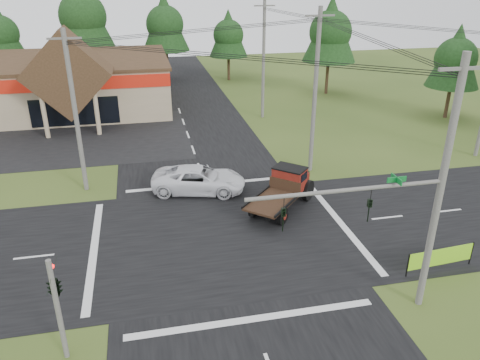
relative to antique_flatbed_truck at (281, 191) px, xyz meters
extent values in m
plane|color=#374D1B|center=(-4.06, -2.47, -1.22)|extent=(120.00, 120.00, 0.00)
cube|color=black|center=(-4.06, -2.47, -1.21)|extent=(12.00, 120.00, 0.02)
cube|color=black|center=(-4.06, -2.47, -1.20)|extent=(120.00, 12.00, 0.02)
cube|color=black|center=(-18.06, 16.53, -1.20)|extent=(28.00, 14.00, 0.02)
cube|color=tan|center=(-20.06, 27.53, 1.28)|extent=(30.00, 15.00, 5.00)
cube|color=#3A2817|center=(-20.06, 27.53, 3.83)|extent=(30.40, 15.40, 0.30)
cube|color=#AE1B0D|center=(-20.06, 19.98, 2.88)|extent=(30.00, 0.12, 1.20)
cube|color=#3A2817|center=(-14.06, 19.03, 4.08)|extent=(7.78, 4.00, 7.78)
cylinder|color=tan|center=(-16.26, 17.33, 0.78)|extent=(0.40, 0.40, 4.00)
cylinder|color=tan|center=(-11.86, 17.33, 0.78)|extent=(0.40, 0.40, 4.00)
cube|color=black|center=(-14.06, 20.01, 0.28)|extent=(8.00, 0.08, 2.60)
cylinder|color=#595651|center=(3.44, -9.97, 2.28)|extent=(0.24, 0.24, 7.00)
cylinder|color=#595651|center=(-0.56, -9.97, 4.78)|extent=(8.00, 0.16, 0.16)
imported|color=black|center=(0.44, -9.97, 3.78)|extent=(0.16, 0.20, 1.00)
imported|color=black|center=(-3.06, -9.97, 3.78)|extent=(0.16, 0.20, 1.00)
cube|color=#0C6626|center=(1.44, -9.97, 5.03)|extent=(0.80, 0.04, 0.22)
cylinder|color=#595651|center=(-11.56, -9.97, 0.98)|extent=(0.20, 0.20, 4.40)
imported|color=black|center=(-11.56, -9.77, 2.48)|extent=(0.53, 2.48, 1.00)
sphere|color=#FF0C0C|center=(-11.56, -9.62, 2.68)|extent=(0.18, 0.18, 0.18)
cylinder|color=#595651|center=(3.44, -9.97, 4.28)|extent=(0.30, 0.30, 11.00)
cube|color=#595651|center=(3.44, -9.97, 9.18)|extent=(2.00, 0.12, 0.12)
cylinder|color=#595651|center=(-12.06, 5.53, 4.03)|extent=(0.30, 0.30, 10.50)
cube|color=#595651|center=(-12.06, 5.53, 8.68)|extent=(2.00, 0.12, 0.12)
cylinder|color=#595651|center=(3.94, 5.53, 4.53)|extent=(0.30, 0.30, 11.50)
cube|color=#595651|center=(3.94, 5.53, 9.68)|extent=(2.00, 0.12, 0.12)
cylinder|color=#595651|center=(3.94, 19.53, 4.38)|extent=(0.30, 0.30, 11.20)
cube|color=#595651|center=(3.94, 19.53, 9.38)|extent=(2.00, 0.12, 0.12)
cylinder|color=#332316|center=(-24.06, 39.53, 0.53)|extent=(0.36, 0.36, 3.50)
cone|color=black|center=(-24.06, 39.53, 5.58)|extent=(5.60, 5.60, 6.60)
sphere|color=black|center=(-24.06, 39.53, 5.28)|extent=(4.40, 4.40, 4.40)
cylinder|color=#332316|center=(-14.06, 38.53, 1.06)|extent=(0.36, 0.36, 4.55)
cone|color=black|center=(-14.06, 38.53, 7.62)|extent=(7.28, 7.28, 8.58)
sphere|color=black|center=(-14.06, 38.53, 7.23)|extent=(5.72, 5.72, 5.72)
cylinder|color=#332316|center=(-4.06, 39.53, 0.71)|extent=(0.36, 0.36, 3.85)
cone|color=black|center=(-4.06, 39.53, 6.26)|extent=(6.16, 6.16, 7.26)
sphere|color=black|center=(-4.06, 39.53, 5.93)|extent=(4.84, 4.84, 4.84)
cylinder|color=#332316|center=(3.94, 37.53, 0.36)|extent=(0.36, 0.36, 3.15)
cone|color=black|center=(3.94, 37.53, 4.90)|extent=(5.04, 5.04, 5.94)
sphere|color=black|center=(3.94, 37.53, 4.63)|extent=(3.96, 3.96, 3.96)
cylinder|color=#332316|center=(13.94, 27.53, 0.71)|extent=(0.36, 0.36, 3.85)
cone|color=black|center=(13.94, 27.53, 6.26)|extent=(6.16, 6.16, 7.26)
sphere|color=black|center=(13.94, 27.53, 5.93)|extent=(4.84, 4.84, 4.84)
cylinder|color=#332316|center=(21.94, 15.53, 0.36)|extent=(0.36, 0.36, 3.15)
cone|color=black|center=(21.94, 15.53, 4.90)|extent=(5.04, 5.04, 5.94)
sphere|color=black|center=(21.94, 15.53, 4.63)|extent=(3.96, 3.96, 3.96)
imported|color=white|center=(-4.60, 3.63, -0.36)|extent=(6.66, 4.26, 1.71)
camera|label=1|loc=(-7.90, -24.72, 12.39)|focal=35.00mm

